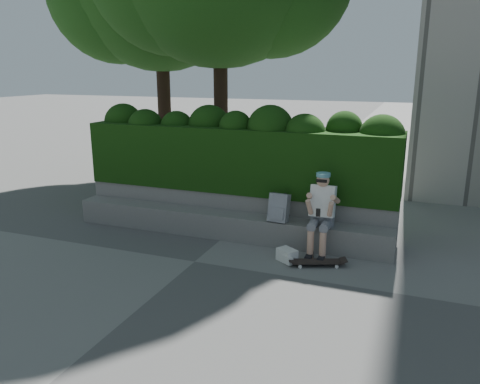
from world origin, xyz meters
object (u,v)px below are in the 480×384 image
at_px(person, 322,210).
at_px(skateboard, 318,262).
at_px(backpack_plaid, 279,208).
at_px(backpack_ground, 287,255).

height_order(person, skateboard, person).
bearing_deg(backpack_plaid, person, 0.50).
distance_m(person, backpack_ground, 0.93).
xyz_separation_m(person, backpack_ground, (-0.43, -0.51, -0.65)).
bearing_deg(person, backpack_plaid, 173.80).
bearing_deg(skateboard, person, 76.45).
relative_size(person, skateboard, 1.66).
distance_m(skateboard, backpack_plaid, 1.20).
bearing_deg(backpack_ground, skateboard, 30.92).
bearing_deg(skateboard, backpack_plaid, 121.78).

